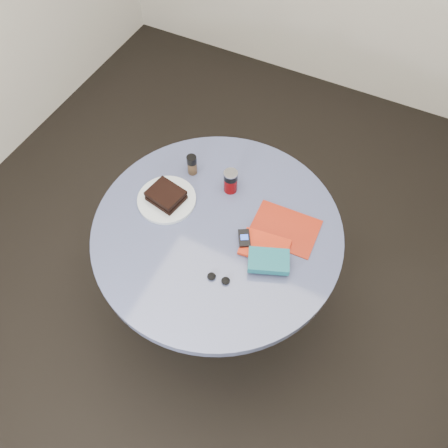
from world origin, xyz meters
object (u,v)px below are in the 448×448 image
at_px(pepper_grinder, 192,165).
at_px(novel, 269,261).
at_px(plate, 167,200).
at_px(sandwich, 166,195).
at_px(mp3_player, 244,238).
at_px(magazine, 285,229).
at_px(headphones, 219,279).
at_px(table, 218,249).
at_px(red_book, 265,247).
at_px(soda_can, 231,181).

relative_size(pepper_grinder, novel, 0.64).
relative_size(plate, sandwich, 1.57).
height_order(pepper_grinder, mp3_player, pepper_grinder).
bearing_deg(mp3_player, sandwich, 174.82).
height_order(plate, pepper_grinder, pepper_grinder).
height_order(plate, magazine, plate).
distance_m(sandwich, headphones, 0.42).
bearing_deg(headphones, magazine, 67.06).
height_order(plate, novel, novel).
bearing_deg(mp3_player, table, 175.82).
relative_size(magazine, novel, 1.70).
relative_size(mp3_player, headphones, 0.96).
xyz_separation_m(novel, headphones, (-0.14, -0.14, -0.03)).
height_order(table, red_book, red_book).
height_order(table, magazine, magazine).
distance_m(soda_can, novel, 0.39).
distance_m(table, soda_can, 0.30).
distance_m(plate, magazine, 0.50).
xyz_separation_m(soda_can, pepper_grinder, (-0.19, 0.01, -0.01)).
bearing_deg(headphones, novel, 44.61).
relative_size(table, pepper_grinder, 10.33).
relative_size(novel, mp3_player, 1.73).
relative_size(plate, mp3_player, 2.76).
xyz_separation_m(plate, pepper_grinder, (0.02, 0.18, 0.04)).
bearing_deg(sandwich, soda_can, 39.74).
bearing_deg(novel, sandwich, 148.34).
distance_m(novel, mp3_player, 0.14).
relative_size(red_book, headphones, 2.00).
height_order(table, plate, plate).
xyz_separation_m(magazine, red_book, (-0.04, -0.12, 0.01)).
bearing_deg(pepper_grinder, magazine, -11.19).
height_order(magazine, red_book, red_book).
distance_m(table, sandwich, 0.32).
relative_size(sandwich, novel, 1.01).
height_order(sandwich, pepper_grinder, pepper_grinder).
bearing_deg(table, plate, 173.94).
bearing_deg(sandwich, magazine, 10.67).
relative_size(novel, headphones, 1.67).
bearing_deg(novel, headphones, -157.07).
relative_size(soda_can, mp3_player, 1.24).
bearing_deg(sandwich, mp3_player, -5.18).
xyz_separation_m(mp3_player, headphones, (-0.01, -0.19, -0.02)).
bearing_deg(pepper_grinder, table, -42.66).
height_order(novel, headphones, novel).
height_order(plate, mp3_player, mp3_player).
height_order(table, sandwich, sandwich).
bearing_deg(red_book, headphones, -123.71).
bearing_deg(novel, mp3_player, 135.13).
height_order(sandwich, novel, sandwich).
bearing_deg(sandwich, red_book, -3.38).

